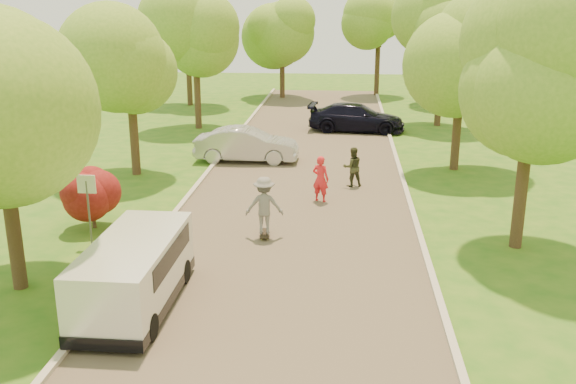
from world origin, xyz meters
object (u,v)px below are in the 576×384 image
(silver_sedan, at_px, (247,145))
(person_olive, at_px, (352,167))
(longboard, at_px, (265,234))
(person_striped, at_px, (321,179))
(dark_sedan, at_px, (356,118))
(minivan, at_px, (135,272))
(street_sign, at_px, (87,195))
(skateboarder, at_px, (264,205))

(silver_sedan, distance_m, person_olive, 5.96)
(longboard, distance_m, person_striped, 4.12)
(person_olive, bearing_deg, silver_sedan, -54.50)
(silver_sedan, relative_size, dark_sedan, 0.88)
(minivan, height_order, longboard, minivan)
(street_sign, xyz_separation_m, person_striped, (6.64, 4.90, -0.71))
(street_sign, xyz_separation_m, minivan, (2.60, -3.77, -0.67))
(silver_sedan, bearing_deg, person_striped, -147.99)
(street_sign, bearing_deg, skateboarder, 12.97)
(street_sign, height_order, person_striped, street_sign)
(street_sign, relative_size, skateboarder, 1.21)
(minivan, height_order, silver_sedan, minivan)
(minivan, bearing_deg, street_sign, 124.82)
(street_sign, relative_size, longboard, 2.30)
(longboard, bearing_deg, street_sign, 6.73)
(person_striped, bearing_deg, person_olive, -97.25)
(silver_sedan, distance_m, longboard, 9.67)
(silver_sedan, bearing_deg, street_sign, 163.91)
(street_sign, distance_m, minivan, 4.63)
(street_sign, distance_m, longboard, 5.40)
(silver_sedan, height_order, longboard, silver_sedan)
(skateboarder, bearing_deg, silver_sedan, -84.37)
(longboard, relative_size, skateboarder, 0.53)
(street_sign, distance_m, skateboarder, 5.22)
(minivan, bearing_deg, longboard, 63.69)
(silver_sedan, bearing_deg, longboard, -168.04)
(silver_sedan, height_order, skateboarder, skateboarder)
(silver_sedan, relative_size, person_olive, 2.95)
(street_sign, distance_m, person_olive, 10.49)
(street_sign, bearing_deg, person_olive, 41.77)
(dark_sedan, height_order, skateboarder, skateboarder)
(street_sign, relative_size, silver_sedan, 0.47)
(street_sign, height_order, minivan, street_sign)
(street_sign, distance_m, person_striped, 8.28)
(silver_sedan, relative_size, longboard, 4.90)
(minivan, relative_size, dark_sedan, 0.86)
(dark_sedan, distance_m, skateboarder, 17.00)
(longboard, bearing_deg, skateboarder, -96.23)
(silver_sedan, height_order, person_striped, person_striped)
(street_sign, xyz_separation_m, silver_sedan, (3.08, 10.61, -0.80))
(dark_sedan, height_order, person_olive, person_olive)
(street_sign, xyz_separation_m, person_olive, (7.80, 6.97, -0.78))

